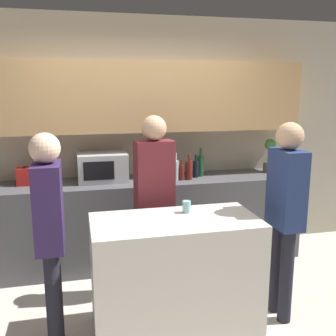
{
  "coord_description": "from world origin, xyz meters",
  "views": [
    {
      "loc": [
        -0.64,
        -2.71,
        1.93
      ],
      "look_at": [
        0.07,
        0.31,
        1.29
      ],
      "focal_mm": 42.0,
      "sensor_mm": 36.0,
      "label": 1
    }
  ],
  "objects_px": {
    "bottle_2": "(181,172)",
    "microwave": "(103,167)",
    "potted_plant": "(270,155)",
    "person_center": "(50,225)",
    "person_right": "(154,191)",
    "cup_0": "(187,207)",
    "bottle_3": "(189,170)",
    "bottle_0": "(163,169)",
    "toaster": "(30,176)",
    "bottle_5": "(200,165)",
    "bottle_4": "(196,169)",
    "person_left": "(286,205)",
    "bottle_1": "(176,170)"
  },
  "relations": [
    {
      "from": "bottle_2",
      "to": "microwave",
      "type": "bearing_deg",
      "value": 169.45
    },
    {
      "from": "potted_plant",
      "to": "bottle_2",
      "type": "relative_size",
      "value": 1.77
    },
    {
      "from": "person_center",
      "to": "person_right",
      "type": "height_order",
      "value": "person_right"
    },
    {
      "from": "microwave",
      "to": "cup_0",
      "type": "height_order",
      "value": "microwave"
    },
    {
      "from": "microwave",
      "to": "bottle_3",
      "type": "bearing_deg",
      "value": -9.31
    },
    {
      "from": "person_center",
      "to": "person_right",
      "type": "relative_size",
      "value": 0.96
    },
    {
      "from": "bottle_0",
      "to": "person_center",
      "type": "xyz_separation_m",
      "value": [
        -1.13,
        -1.38,
        -0.07
      ]
    },
    {
      "from": "bottle_2",
      "to": "bottle_3",
      "type": "relative_size",
      "value": 0.78
    },
    {
      "from": "bottle_0",
      "to": "toaster",
      "type": "bearing_deg",
      "value": 178.76
    },
    {
      "from": "bottle_3",
      "to": "cup_0",
      "type": "xyz_separation_m",
      "value": [
        -0.34,
        -1.12,
        -0.06
      ]
    },
    {
      "from": "toaster",
      "to": "person_right",
      "type": "bearing_deg",
      "value": -36.0
    },
    {
      "from": "potted_plant",
      "to": "bottle_2",
      "type": "height_order",
      "value": "potted_plant"
    },
    {
      "from": "bottle_2",
      "to": "bottle_5",
      "type": "height_order",
      "value": "bottle_5"
    },
    {
      "from": "microwave",
      "to": "bottle_3",
      "type": "distance_m",
      "value": 0.93
    },
    {
      "from": "microwave",
      "to": "bottle_3",
      "type": "height_order",
      "value": "microwave"
    },
    {
      "from": "bottle_4",
      "to": "person_center",
      "type": "distance_m",
      "value": 2.01
    },
    {
      "from": "bottle_0",
      "to": "bottle_4",
      "type": "height_order",
      "value": "bottle_0"
    },
    {
      "from": "bottle_4",
      "to": "person_left",
      "type": "xyz_separation_m",
      "value": [
        0.35,
        -1.35,
        -0.05
      ]
    },
    {
      "from": "toaster",
      "to": "person_center",
      "type": "xyz_separation_m",
      "value": [
        0.27,
        -1.41,
        -0.06
      ]
    },
    {
      "from": "potted_plant",
      "to": "person_left",
      "type": "xyz_separation_m",
      "value": [
        -0.59,
        -1.42,
        -0.15
      ]
    },
    {
      "from": "toaster",
      "to": "bottle_3",
      "type": "xyz_separation_m",
      "value": [
        1.66,
        -0.15,
        0.02
      ]
    },
    {
      "from": "bottle_2",
      "to": "toaster",
      "type": "bearing_deg",
      "value": 174.32
    },
    {
      "from": "person_right",
      "to": "bottle_2",
      "type": "bearing_deg",
      "value": -127.43
    },
    {
      "from": "cup_0",
      "to": "toaster",
      "type": "bearing_deg",
      "value": 136.08
    },
    {
      "from": "toaster",
      "to": "cup_0",
      "type": "height_order",
      "value": "toaster"
    },
    {
      "from": "potted_plant",
      "to": "person_center",
      "type": "relative_size",
      "value": 0.24
    },
    {
      "from": "bottle_4",
      "to": "person_right",
      "type": "distance_m",
      "value": 0.98
    },
    {
      "from": "bottle_0",
      "to": "bottle_4",
      "type": "bearing_deg",
      "value": -5.98
    },
    {
      "from": "person_left",
      "to": "bottle_1",
      "type": "bearing_deg",
      "value": 26.01
    },
    {
      "from": "bottle_2",
      "to": "person_right",
      "type": "height_order",
      "value": "person_right"
    },
    {
      "from": "bottle_5",
      "to": "bottle_3",
      "type": "bearing_deg",
      "value": -143.58
    },
    {
      "from": "bottle_5",
      "to": "person_left",
      "type": "xyz_separation_m",
      "value": [
        0.28,
        -1.39,
        -0.07
      ]
    },
    {
      "from": "toaster",
      "to": "person_right",
      "type": "relative_size",
      "value": 0.15
    },
    {
      "from": "cup_0",
      "to": "person_right",
      "type": "height_order",
      "value": "person_right"
    },
    {
      "from": "bottle_4",
      "to": "person_right",
      "type": "relative_size",
      "value": 0.15
    },
    {
      "from": "bottle_4",
      "to": "cup_0",
      "type": "relative_size",
      "value": 2.65
    },
    {
      "from": "bottle_2",
      "to": "person_left",
      "type": "xyz_separation_m",
      "value": [
        0.54,
        -1.26,
        -0.03
      ]
    },
    {
      "from": "bottle_5",
      "to": "person_left",
      "type": "height_order",
      "value": "person_left"
    },
    {
      "from": "person_right",
      "to": "bottle_3",
      "type": "bearing_deg",
      "value": -132.16
    },
    {
      "from": "bottle_4",
      "to": "person_right",
      "type": "bearing_deg",
      "value": -129.19
    },
    {
      "from": "microwave",
      "to": "bottle_4",
      "type": "bearing_deg",
      "value": -3.77
    },
    {
      "from": "toaster",
      "to": "bottle_0",
      "type": "distance_m",
      "value": 1.4
    },
    {
      "from": "person_center",
      "to": "cup_0",
      "type": "bearing_deg",
      "value": 97.65
    },
    {
      "from": "potted_plant",
      "to": "person_center",
      "type": "bearing_deg",
      "value": -149.87
    },
    {
      "from": "cup_0",
      "to": "bottle_3",
      "type": "bearing_deg",
      "value": 72.98
    },
    {
      "from": "person_right",
      "to": "bottle_1",
      "type": "bearing_deg",
      "value": -123.53
    },
    {
      "from": "microwave",
      "to": "person_right",
      "type": "relative_size",
      "value": 0.31
    },
    {
      "from": "bottle_5",
      "to": "potted_plant",
      "type": "bearing_deg",
      "value": 1.74
    },
    {
      "from": "bottle_0",
      "to": "person_center",
      "type": "relative_size",
      "value": 0.16
    },
    {
      "from": "microwave",
      "to": "cup_0",
      "type": "bearing_deg",
      "value": -65.54
    }
  ]
}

